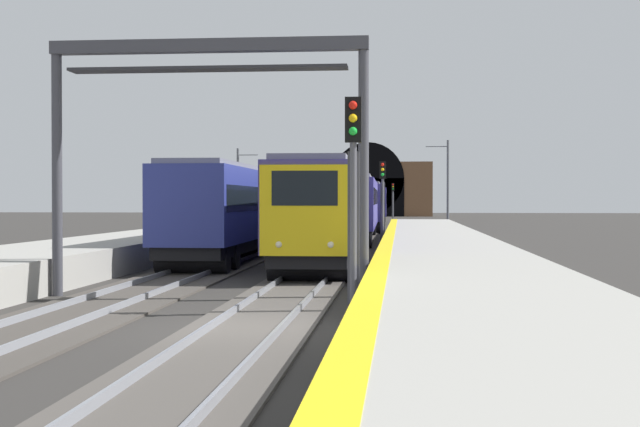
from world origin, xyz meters
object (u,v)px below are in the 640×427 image
railway_signal_near (353,182)px  train_adjacent_platform (295,204)px  train_main_approaching (361,204)px  railway_signal_mid (383,194)px  overhead_signal_gantry (208,102)px  catenary_mast_near (447,183)px  railway_signal_far (393,197)px  catenary_mast_far (238,188)px

railway_signal_near → train_adjacent_platform: bearing=-171.1°
train_adjacent_platform → train_main_approaching: bearing=-32.9°
railway_signal_near → train_main_approaching: bearing=-177.6°
train_main_approaching → railway_signal_mid: 14.40m
train_main_approaching → railway_signal_mid: bearing=6.9°
train_main_approaching → overhead_signal_gantry: size_ratio=9.32×
overhead_signal_gantry → catenary_mast_near: catenary_mast_near is taller
railway_signal_mid → railway_signal_far: railway_signal_mid is taller
railway_signal_near → catenary_mast_far: 59.67m
railway_signal_mid → overhead_signal_gantry: (-29.49, 4.10, 2.27)m
railway_signal_far → catenary_mast_near: bearing=8.2°
railway_signal_far → catenary_mast_near: catenary_mast_near is taller
overhead_signal_gantry → catenary_mast_far: (55.15, 9.55, -1.52)m
train_main_approaching → catenary_mast_far: catenary_mast_far is taller
railway_signal_mid → train_adjacent_platform: bearing=-140.6°
train_main_approaching → catenary_mast_near: size_ratio=9.84×
railway_signal_near → railway_signal_mid: bearing=-180.0°
railway_signal_near → railway_signal_far: bearing=-180.0°
train_main_approaching → railway_signal_near: railway_signal_near is taller
railway_signal_mid → railway_signal_far: (67.81, 0.00, -0.02)m
catenary_mast_far → train_adjacent_platform: bearing=-157.7°
train_main_approaching → catenary_mast_far: size_ratio=11.09×
train_main_approaching → railway_signal_near: (-46.66, -1.95, 0.72)m
railway_signal_near → railway_signal_mid: 32.41m
railway_signal_far → catenary_mast_near: 38.27m
train_adjacent_platform → overhead_signal_gantry: overhead_signal_gantry is taller
railway_signal_near → catenary_mast_far: catenary_mast_far is taller
railway_signal_mid → catenary_mast_far: size_ratio=0.68×
railway_signal_mid → catenary_mast_near: 30.47m
railway_signal_far → train_main_approaching: bearing=-2.1°
railway_signal_mid → catenary_mast_near: bearing=169.7°
train_main_approaching → train_adjacent_platform: size_ratio=1.30×
railway_signal_far → catenary_mast_far: catenary_mast_far is taller
train_adjacent_platform → overhead_signal_gantry: 37.26m
catenary_mast_near → catenary_mast_far: catenary_mast_near is taller
overhead_signal_gantry → catenary_mast_far: size_ratio=1.19×
railway_signal_mid → catenary_mast_far: catenary_mast_far is taller
catenary_mast_far → catenary_mast_near: bearing=-77.4°
train_main_approaching → overhead_signal_gantry: overhead_signal_gantry is taller
railway_signal_near → catenary_mast_near: size_ratio=0.61×
catenary_mast_near → catenary_mast_far: size_ratio=1.13×
train_adjacent_platform → railway_signal_near: size_ratio=12.44×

